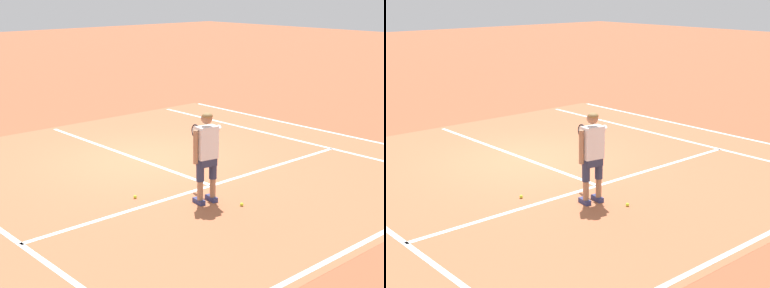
# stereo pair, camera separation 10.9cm
# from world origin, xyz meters

# --- Properties ---
(ground_plane) EXTENTS (80.00, 80.00, 0.00)m
(ground_plane) POSITION_xyz_m (0.00, 0.00, 0.00)
(ground_plane) COLOR #9E5133
(court_inner_surface) EXTENTS (10.98, 10.33, 0.00)m
(court_inner_surface) POSITION_xyz_m (0.00, -0.98, 0.00)
(court_inner_surface) COLOR #B2603D
(court_inner_surface) RESTS_ON ground
(line_baseline) EXTENTS (10.98, 0.10, 0.01)m
(line_baseline) POSITION_xyz_m (0.00, -5.95, 0.00)
(line_baseline) COLOR white
(line_baseline) RESTS_ON ground
(line_service) EXTENTS (8.23, 0.10, 0.01)m
(line_service) POSITION_xyz_m (0.00, -2.42, 0.00)
(line_service) COLOR white
(line_service) RESTS_ON ground
(line_centre_service) EXTENTS (0.10, 6.40, 0.01)m
(line_centre_service) POSITION_xyz_m (0.00, 0.78, 0.00)
(line_centre_service) COLOR white
(line_centre_service) RESTS_ON ground
(line_singles_right) EXTENTS (0.10, 9.93, 0.01)m
(line_singles_right) POSITION_xyz_m (4.12, -0.98, 0.00)
(line_singles_right) COLOR white
(line_singles_right) RESTS_ON ground
(line_doubles_right) EXTENTS (0.10, 9.93, 0.01)m
(line_doubles_right) POSITION_xyz_m (5.49, -0.98, 0.00)
(line_doubles_right) COLOR white
(line_doubles_right) RESTS_ON ground
(tennis_player) EXTENTS (0.77, 1.08, 1.71)m
(tennis_player) POSITION_xyz_m (-0.72, -3.02, 0.99)
(tennis_player) COLOR navy
(tennis_player) RESTS_ON ground
(tennis_ball_near_feet) EXTENTS (0.07, 0.07, 0.07)m
(tennis_ball_near_feet) POSITION_xyz_m (-1.58, -1.98, 0.03)
(tennis_ball_near_feet) COLOR #CCE02D
(tennis_ball_near_feet) RESTS_ON ground
(tennis_ball_by_baseline) EXTENTS (0.07, 0.07, 0.07)m
(tennis_ball_by_baseline) POSITION_xyz_m (-0.37, -3.60, 0.03)
(tennis_ball_by_baseline) COLOR #CCE02D
(tennis_ball_by_baseline) RESTS_ON ground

